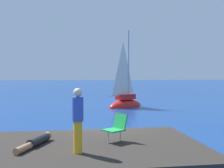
# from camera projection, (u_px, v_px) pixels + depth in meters

# --- Properties ---
(ground_plane) EXTENTS (160.00, 160.00, 0.00)m
(ground_plane) POSITION_uv_depth(u_px,v_px,m) (98.00, 141.00, 12.03)
(ground_plane) COLOR navy
(shore_ledge) EXTENTS (7.64, 5.01, 0.81)m
(shore_ledge) POSITION_uv_depth(u_px,v_px,m) (72.00, 160.00, 8.13)
(shore_ledge) COLOR #2D2823
(shore_ledge) RESTS_ON ground
(boulder_seaward) EXTENTS (1.41, 1.50, 0.81)m
(boulder_seaward) POSITION_uv_depth(u_px,v_px,m) (151.00, 150.00, 10.66)
(boulder_seaward) COLOR #2C2626
(boulder_seaward) RESTS_ON ground
(boulder_inland) EXTENTS (2.06, 1.90, 1.06)m
(boulder_inland) POSITION_uv_depth(u_px,v_px,m) (129.00, 150.00, 10.60)
(boulder_inland) COLOR #282425
(boulder_inland) RESTS_ON ground
(sailboat_near) EXTENTS (3.40, 3.22, 6.65)m
(sailboat_near) POSITION_uv_depth(u_px,v_px,m) (125.00, 102.00, 23.35)
(sailboat_near) COLOR red
(sailboat_near) RESTS_ON ground
(person_sunbather) EXTENTS (0.72, 1.70, 0.25)m
(person_sunbather) POSITION_uv_depth(u_px,v_px,m) (36.00, 142.00, 8.05)
(person_sunbather) COLOR black
(person_sunbather) RESTS_ON shore_ledge
(person_standing) EXTENTS (0.28, 0.28, 1.62)m
(person_standing) POSITION_uv_depth(u_px,v_px,m) (78.00, 119.00, 7.32)
(person_standing) COLOR gold
(person_standing) RESTS_ON shore_ledge
(beach_chair) EXTENTS (0.76, 0.74, 0.80)m
(beach_chair) POSITION_uv_depth(u_px,v_px,m) (117.00, 126.00, 8.52)
(beach_chair) COLOR green
(beach_chair) RESTS_ON shore_ledge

